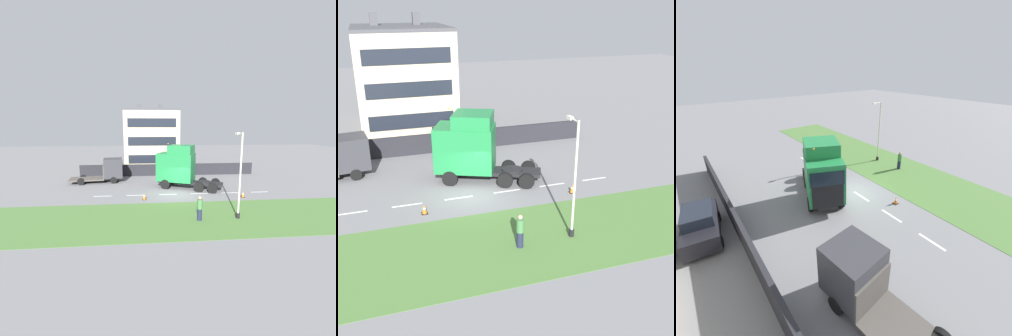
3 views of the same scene
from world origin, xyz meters
The scene contains 12 objects.
ground_plane centered at (0.00, 0.00, 0.00)m, with size 120.00×120.00×0.00m, color slate.
grass_verge centered at (-6.00, 0.00, 0.01)m, with size 7.00×44.00×0.01m.
lane_markings centered at (0.00, -0.70, 0.00)m, with size 0.16×17.80×0.00m.
boundary_wall centered at (9.00, 0.00, 0.80)m, with size 0.25×24.00×1.60m.
building_block centered at (17.56, 2.15, 4.72)m, with size 10.07×8.52×10.52m.
lorry_cab centered at (2.67, -0.52, 2.37)m, with size 5.05×7.25×4.86m.
flatbed_truck centered at (5.94, 7.58, 1.51)m, with size 2.85×6.42×2.87m.
parked_car centered at (10.77, -1.41, 0.96)m, with size 2.43×4.46×1.97m.
lamp_post centered at (-6.28, -3.74, 2.98)m, with size 1.26×0.27×6.30m.
pedestrian centered at (-6.51, -0.81, 0.89)m, with size 0.39×0.39×1.81m.
traffic_cone_lead centered at (-1.41, 3.24, 0.28)m, with size 0.36×0.36×0.58m.
traffic_cone_trailing centered at (-1.53, -6.22, 0.28)m, with size 0.36×0.36×0.58m.
Camera 2 is at (-23.57, 5.60, 11.58)m, focal length 45.00 mm.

